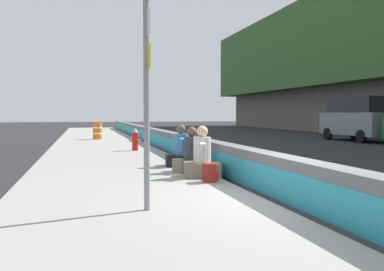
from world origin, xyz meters
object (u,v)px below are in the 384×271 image
at_px(fire_hydrant, 135,139).
at_px(backpack, 210,173).
at_px(seated_person_foreground, 202,161).
at_px(seated_person_rear, 181,153).
at_px(construction_barrel, 97,131).
at_px(route_sign_post, 147,71).
at_px(seated_person_middle, 192,158).
at_px(parked_car_fourth, 358,118).

bearing_deg(fire_hydrant, backpack, -175.77).
xyz_separation_m(fire_hydrant, seated_person_foreground, (-7.60, -0.68, -0.08)).
xyz_separation_m(seated_person_foreground, seated_person_rear, (2.18, 0.02, -0.01)).
relative_size(backpack, construction_barrel, 0.42).
height_order(route_sign_post, construction_barrel, route_sign_post).
xyz_separation_m(seated_person_foreground, construction_barrel, (15.78, 1.87, 0.11)).
bearing_deg(seated_person_foreground, construction_barrel, 6.77).
xyz_separation_m(seated_person_middle, construction_barrel, (14.87, 1.85, 0.12)).
height_order(seated_person_rear, parked_car_fourth, parked_car_fourth).
bearing_deg(fire_hydrant, construction_barrel, 8.33).
distance_m(route_sign_post, construction_barrel, 19.05).
bearing_deg(route_sign_post, construction_barrel, 0.41).
height_order(route_sign_post, backpack, route_sign_post).
height_order(backpack, construction_barrel, construction_barrel).
height_order(seated_person_middle, backpack, seated_person_middle).
bearing_deg(parked_car_fourth, fire_hydrant, 110.44).
relative_size(route_sign_post, seated_person_foreground, 3.05).
height_order(route_sign_post, seated_person_foreground, route_sign_post).
bearing_deg(fire_hydrant, seated_person_foreground, -174.92).
relative_size(route_sign_post, construction_barrel, 3.79).
xyz_separation_m(seated_person_foreground, seated_person_middle, (0.91, 0.03, -0.01)).
xyz_separation_m(seated_person_foreground, backpack, (-0.82, 0.05, -0.18)).
distance_m(seated_person_rear, backpack, 3.00).
xyz_separation_m(route_sign_post, seated_person_rear, (5.38, -1.72, -1.73)).
height_order(construction_barrel, parked_car_fourth, parked_car_fourth).
bearing_deg(seated_person_middle, seated_person_rear, -0.38).
bearing_deg(seated_person_rear, route_sign_post, 162.25).
bearing_deg(route_sign_post, parked_car_fourth, -42.68).
bearing_deg(parked_car_fourth, seated_person_foreground, 134.49).
height_order(fire_hydrant, parked_car_fourth, parked_car_fourth).
height_order(fire_hydrant, construction_barrel, construction_barrel).
xyz_separation_m(route_sign_post, fire_hydrant, (10.80, -1.06, -1.65)).
relative_size(fire_hydrant, seated_person_rear, 0.76).
bearing_deg(seated_person_middle, fire_hydrant, 5.55).
bearing_deg(backpack, construction_barrel, 6.26).
relative_size(seated_person_foreground, backpack, 2.95).
bearing_deg(construction_barrel, seated_person_middle, -172.92).
height_order(seated_person_middle, construction_barrel, seated_person_middle).
height_order(fire_hydrant, seated_person_rear, seated_person_rear).
relative_size(fire_hydrant, parked_car_fourth, 0.17).
relative_size(seated_person_foreground, seated_person_middle, 1.04).
xyz_separation_m(route_sign_post, seated_person_foreground, (3.20, -1.74, -1.72)).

